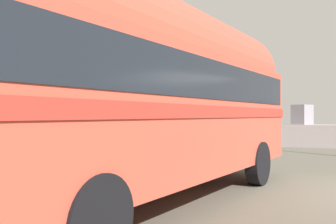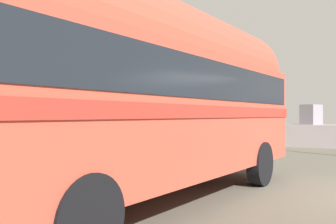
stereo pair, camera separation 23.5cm
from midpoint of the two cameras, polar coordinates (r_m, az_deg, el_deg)
The scene contains 2 objects.
breakwater at distance 19.72m, azimuth 24.12°, elevation -2.71°, with size 31.36×2.42×2.49m.
vintage_coach at distance 6.65m, azimuth -3.71°, elevation 3.65°, with size 4.20×8.90×3.70m.
Camera 1 is at (-1.68, -7.89, 1.57)m, focal length 39.62 mm.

